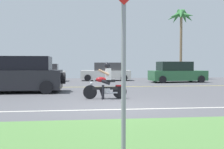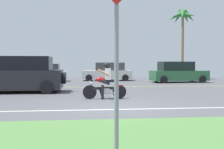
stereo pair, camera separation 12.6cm
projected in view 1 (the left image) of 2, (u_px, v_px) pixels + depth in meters
The scene contains 11 objects.
ground at pixel (106, 96), 11.51m from camera, with size 56.00×30.00×0.04m, color #545459.
grass_median at pixel (142, 143), 4.46m from camera, with size 56.00×3.80×0.06m, color #548442.
lane_line_near at pixel (116, 109), 7.99m from camera, with size 50.40×0.12×0.01m, color silver.
lane_line_far at pixel (100, 87), 16.10m from camera, with size 50.40×0.12×0.01m, color yellow.
motorcyclist at pixel (105, 83), 10.49m from camera, with size 1.81×0.59×1.51m.
suv_nearby at pixel (16, 75), 12.86m from camera, with size 4.81×2.15×1.83m.
parked_car_1 at pixel (41, 73), 21.32m from camera, with size 4.15×1.91×1.48m.
parked_car_2 at pixel (107, 72), 22.47m from camera, with size 4.42×2.04×1.59m.
parked_car_3 at pixel (176, 73), 20.33m from camera, with size 4.53×2.16×1.65m.
palm_tree_0 at pixel (181, 19), 24.40m from camera, with size 2.79×2.68×6.80m.
street_sign at pixel (124, 43), 3.22m from camera, with size 0.62×0.06×2.79m.
Camera 1 is at (-1.01, -8.42, 1.42)m, focal length 40.69 mm.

